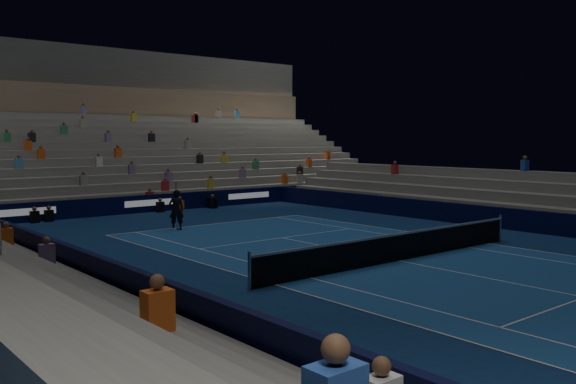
# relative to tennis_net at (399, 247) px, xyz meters

# --- Properties ---
(ground) EXTENTS (90.00, 90.00, 0.00)m
(ground) POSITION_rel_tennis_net_xyz_m (0.00, 0.00, -0.50)
(ground) COLOR #0D2651
(ground) RESTS_ON ground
(court_surface) EXTENTS (10.97, 23.77, 0.01)m
(court_surface) POSITION_rel_tennis_net_xyz_m (0.00, 0.00, -0.50)
(court_surface) COLOR #184A89
(court_surface) RESTS_ON ground
(sponsor_barrier_far) EXTENTS (44.00, 0.25, 1.00)m
(sponsor_barrier_far) POSITION_rel_tennis_net_xyz_m (0.00, 18.50, -0.00)
(sponsor_barrier_far) COLOR black
(sponsor_barrier_far) RESTS_ON ground
(sponsor_barrier_east) EXTENTS (0.25, 37.00, 1.00)m
(sponsor_barrier_east) POSITION_rel_tennis_net_xyz_m (9.70, 0.00, -0.00)
(sponsor_barrier_east) COLOR black
(sponsor_barrier_east) RESTS_ON ground
(sponsor_barrier_west) EXTENTS (0.25, 37.00, 1.00)m
(sponsor_barrier_west) POSITION_rel_tennis_net_xyz_m (-9.70, 0.00, -0.00)
(sponsor_barrier_west) COLOR black
(sponsor_barrier_west) RESTS_ON ground
(grandstand_main) EXTENTS (44.00, 15.20, 11.20)m
(grandstand_main) POSITION_rel_tennis_net_xyz_m (0.00, 27.90, 2.87)
(grandstand_main) COLOR slate
(grandstand_main) RESTS_ON ground
(tennis_net) EXTENTS (12.90, 0.10, 1.10)m
(tennis_net) POSITION_rel_tennis_net_xyz_m (0.00, 0.00, 0.00)
(tennis_net) COLOR #B2B2B7
(tennis_net) RESTS_ON ground
(tennis_player) EXTENTS (0.80, 0.67, 1.88)m
(tennis_player) POSITION_rel_tennis_net_xyz_m (-2.32, 11.28, 0.44)
(tennis_player) COLOR black
(tennis_player) RESTS_ON ground
(broadcast_camera) EXTENTS (0.66, 1.03, 0.66)m
(broadcast_camera) POSITION_rel_tennis_net_xyz_m (3.91, 17.91, -0.17)
(broadcast_camera) COLOR black
(broadcast_camera) RESTS_ON ground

